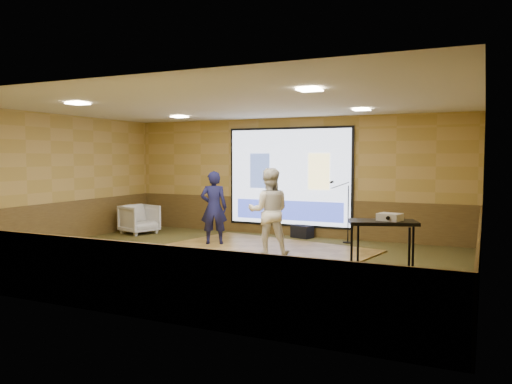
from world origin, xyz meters
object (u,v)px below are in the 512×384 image
at_px(dance_floor, 258,252).
at_px(av_table, 382,240).
at_px(projector, 390,217).
at_px(duffel_bag, 302,232).
at_px(projector_screen, 289,178).
at_px(player_left, 214,208).
at_px(player_right, 269,211).
at_px(mic_stand, 346,222).
at_px(banquet_chair, 139,219).

distance_m(dance_floor, av_table, 3.56).
relative_size(projector, duffel_bag, 0.66).
bearing_deg(projector_screen, player_left, -117.56).
relative_size(player_right, projector, 5.36).
height_order(player_left, av_table, player_left).
xyz_separation_m(projector, duffel_bag, (-2.81, 4.05, -0.95)).
height_order(dance_floor, mic_stand, mic_stand).
bearing_deg(player_right, duffel_bag, -110.13).
height_order(projector_screen, player_right, projector_screen).
distance_m(dance_floor, projector, 3.70).
bearing_deg(banquet_chair, mic_stand, -62.07).
bearing_deg(mic_stand, dance_floor, -145.68).
bearing_deg(dance_floor, mic_stand, 55.14).
relative_size(projector_screen, player_left, 2.00).
distance_m(mic_stand, banquet_chair, 5.35).
xyz_separation_m(mic_stand, duffel_bag, (-1.16, 0.24, -0.34)).
xyz_separation_m(projector_screen, projector, (3.25, -4.23, -0.37)).
relative_size(av_table, projector, 3.21).
height_order(projector_screen, av_table, projector_screen).
xyz_separation_m(dance_floor, mic_stand, (1.37, 1.96, 0.48)).
relative_size(projector_screen, dance_floor, 0.76).
height_order(projector_screen, player_left, projector_screen).
bearing_deg(projector, mic_stand, 127.49).
bearing_deg(mic_stand, projector_screen, 144.15).
bearing_deg(player_left, projector_screen, -142.43).
distance_m(player_left, player_right, 1.75).
bearing_deg(projector_screen, dance_floor, -84.69).
bearing_deg(mic_stand, banquet_chair, 169.04).
height_order(projector_screen, dance_floor, projector_screen).
distance_m(player_left, projector, 4.84).
relative_size(projector, banquet_chair, 0.39).
bearing_deg(banquet_chair, player_left, -86.32).
bearing_deg(projector, player_right, 163.17).
relative_size(player_right, banquet_chair, 2.10).
xyz_separation_m(player_left, duffel_bag, (1.48, 1.83, -0.71)).
distance_m(dance_floor, player_left, 1.57).
height_order(projector, mic_stand, mic_stand).
xyz_separation_m(dance_floor, player_left, (-1.27, 0.38, 0.84)).
distance_m(dance_floor, player_right, 0.99).
height_order(player_left, duffel_bag, player_left).
relative_size(player_left, av_table, 1.58).
bearing_deg(player_left, dance_floor, 138.66).
xyz_separation_m(player_left, projector, (4.30, -2.22, 0.24)).
height_order(player_right, mic_stand, player_right).
bearing_deg(av_table, player_left, 151.76).
distance_m(projector_screen, banquet_chair, 4.06).
height_order(player_left, mic_stand, player_left).
xyz_separation_m(dance_floor, player_right, (0.36, -0.25, 0.89)).
height_order(dance_floor, player_left, player_left).
relative_size(dance_floor, duffel_bag, 8.83).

